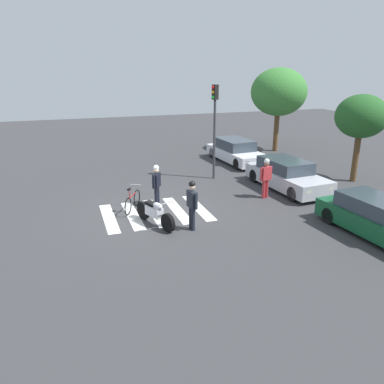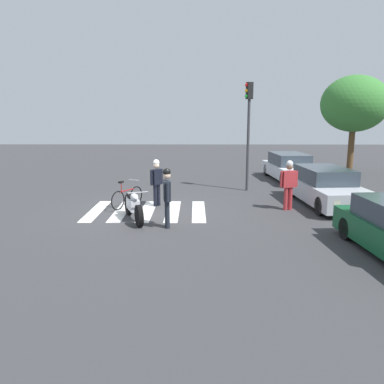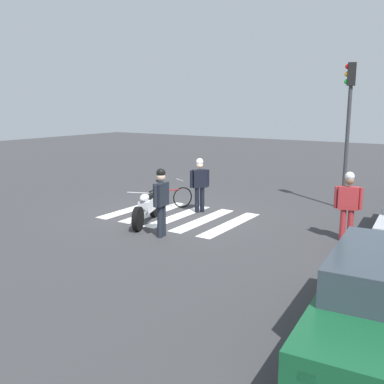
{
  "view_description": "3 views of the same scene",
  "coord_description": "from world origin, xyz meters",
  "px_view_note": "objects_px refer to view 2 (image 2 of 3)",
  "views": [
    {
      "loc": [
        13.83,
        -3.16,
        5.52
      ],
      "look_at": [
        0.25,
        1.44,
        0.78
      ],
      "focal_mm": 35.98,
      "sensor_mm": 36.0,
      "label": 1
    },
    {
      "loc": [
        13.24,
        1.67,
        3.35
      ],
      "look_at": [
        0.57,
        1.57,
        0.8
      ],
      "focal_mm": 36.5,
      "sensor_mm": 36.0,
      "label": 2
    },
    {
      "loc": [
        10.79,
        7.48,
        3.38
      ],
      "look_at": [
        0.4,
        0.75,
        0.9
      ],
      "focal_mm": 41.18,
      "sensor_mm": 36.0,
      "label": 3
    }
  ],
  "objects_px": {
    "police_motorcycle": "(133,206)",
    "pedestrian_bystander": "(289,182)",
    "car_silver_sedan": "(325,187)",
    "car_white_van": "(290,167)",
    "traffic_light_pole": "(248,120)",
    "officer_by_motorcycle": "(167,193)",
    "leaning_bicycle": "(127,197)",
    "officer_on_foot": "(157,179)"
  },
  "relations": [
    {
      "from": "officer_by_motorcycle",
      "to": "traffic_light_pole",
      "type": "height_order",
      "value": "traffic_light_pole"
    },
    {
      "from": "officer_on_foot",
      "to": "car_silver_sedan",
      "type": "height_order",
      "value": "officer_on_foot"
    },
    {
      "from": "leaning_bicycle",
      "to": "officer_by_motorcycle",
      "type": "height_order",
      "value": "officer_by_motorcycle"
    },
    {
      "from": "officer_by_motorcycle",
      "to": "car_silver_sedan",
      "type": "relative_size",
      "value": 0.39
    },
    {
      "from": "officer_by_motorcycle",
      "to": "car_white_van",
      "type": "height_order",
      "value": "officer_by_motorcycle"
    },
    {
      "from": "pedestrian_bystander",
      "to": "officer_by_motorcycle",
      "type": "bearing_deg",
      "value": -61.75
    },
    {
      "from": "car_white_van",
      "to": "traffic_light_pole",
      "type": "xyz_separation_m",
      "value": [
        2.88,
        -2.58,
        2.45
      ]
    },
    {
      "from": "leaning_bicycle",
      "to": "police_motorcycle",
      "type": "bearing_deg",
      "value": 15.96
    },
    {
      "from": "officer_by_motorcycle",
      "to": "traffic_light_pole",
      "type": "bearing_deg",
      "value": 151.62
    },
    {
      "from": "police_motorcycle",
      "to": "traffic_light_pole",
      "type": "xyz_separation_m",
      "value": [
        -4.95,
        4.25,
        2.62
      ]
    },
    {
      "from": "officer_by_motorcycle",
      "to": "car_silver_sedan",
      "type": "height_order",
      "value": "officer_by_motorcycle"
    },
    {
      "from": "pedestrian_bystander",
      "to": "car_white_van",
      "type": "distance_m",
      "value": 6.64
    },
    {
      "from": "police_motorcycle",
      "to": "car_silver_sedan",
      "type": "height_order",
      "value": "car_silver_sedan"
    },
    {
      "from": "leaning_bicycle",
      "to": "officer_on_foot",
      "type": "relative_size",
      "value": 0.87
    },
    {
      "from": "police_motorcycle",
      "to": "car_silver_sedan",
      "type": "distance_m",
      "value": 7.21
    },
    {
      "from": "police_motorcycle",
      "to": "traffic_light_pole",
      "type": "bearing_deg",
      "value": 139.37
    },
    {
      "from": "pedestrian_bystander",
      "to": "traffic_light_pole",
      "type": "distance_m",
      "value": 4.23
    },
    {
      "from": "officer_by_motorcycle",
      "to": "pedestrian_bystander",
      "type": "distance_m",
      "value": 4.66
    },
    {
      "from": "officer_by_motorcycle",
      "to": "car_silver_sedan",
      "type": "xyz_separation_m",
      "value": [
        -3.09,
        5.7,
        -0.38
      ]
    },
    {
      "from": "traffic_light_pole",
      "to": "pedestrian_bystander",
      "type": "bearing_deg",
      "value": 15.66
    },
    {
      "from": "officer_on_foot",
      "to": "traffic_light_pole",
      "type": "bearing_deg",
      "value": 128.88
    },
    {
      "from": "officer_on_foot",
      "to": "police_motorcycle",
      "type": "bearing_deg",
      "value": -15.82
    },
    {
      "from": "leaning_bicycle",
      "to": "pedestrian_bystander",
      "type": "distance_m",
      "value": 5.79
    },
    {
      "from": "police_motorcycle",
      "to": "leaning_bicycle",
      "type": "bearing_deg",
      "value": -164.04
    },
    {
      "from": "police_motorcycle",
      "to": "pedestrian_bystander",
      "type": "bearing_deg",
      "value": 104.94
    },
    {
      "from": "officer_on_foot",
      "to": "officer_by_motorcycle",
      "type": "bearing_deg",
      "value": 11.73
    },
    {
      "from": "leaning_bicycle",
      "to": "officer_on_foot",
      "type": "height_order",
      "value": "officer_on_foot"
    },
    {
      "from": "officer_on_foot",
      "to": "pedestrian_bystander",
      "type": "xyz_separation_m",
      "value": [
        0.58,
        4.69,
        0.03
      ]
    },
    {
      "from": "leaning_bicycle",
      "to": "pedestrian_bystander",
      "type": "relative_size",
      "value": 0.85
    },
    {
      "from": "leaning_bicycle",
      "to": "officer_by_motorcycle",
      "type": "relative_size",
      "value": 0.84
    },
    {
      "from": "car_white_van",
      "to": "police_motorcycle",
      "type": "bearing_deg",
      "value": -41.06
    },
    {
      "from": "police_motorcycle",
      "to": "officer_by_motorcycle",
      "type": "xyz_separation_m",
      "value": [
        0.81,
        1.14,
        0.57
      ]
    },
    {
      "from": "pedestrian_bystander",
      "to": "officer_on_foot",
      "type": "bearing_deg",
      "value": -97.03
    },
    {
      "from": "police_motorcycle",
      "to": "officer_on_foot",
      "type": "height_order",
      "value": "officer_on_foot"
    },
    {
      "from": "leaning_bicycle",
      "to": "car_silver_sedan",
      "type": "xyz_separation_m",
      "value": [
        -0.54,
        7.33,
        0.27
      ]
    },
    {
      "from": "car_silver_sedan",
      "to": "officer_by_motorcycle",
      "type": "bearing_deg",
      "value": -61.5
    },
    {
      "from": "car_white_van",
      "to": "leaning_bicycle",
      "type": "bearing_deg",
      "value": -50.24
    },
    {
      "from": "pedestrian_bystander",
      "to": "leaning_bicycle",
      "type": "bearing_deg",
      "value": -93.42
    },
    {
      "from": "officer_on_foot",
      "to": "car_silver_sedan",
      "type": "xyz_separation_m",
      "value": [
        -0.31,
        6.28,
        -0.33
      ]
    },
    {
      "from": "police_motorcycle",
      "to": "pedestrian_bystander",
      "type": "relative_size",
      "value": 1.21
    },
    {
      "from": "pedestrian_bystander",
      "to": "car_white_van",
      "type": "xyz_separation_m",
      "value": [
        -6.44,
        1.58,
        -0.38
      ]
    },
    {
      "from": "leaning_bicycle",
      "to": "traffic_light_pole",
      "type": "bearing_deg",
      "value": 124.06
    }
  ]
}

